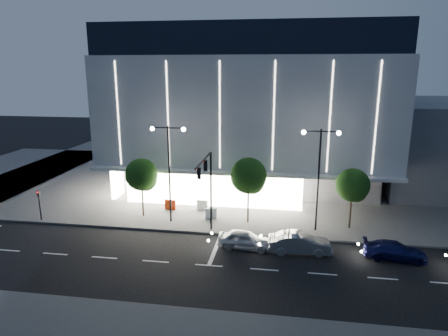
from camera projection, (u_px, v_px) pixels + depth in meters
name	position (u px, v px, depth m)	size (l,w,h in m)	color
ground	(187.00, 254.00, 30.51)	(160.00, 160.00, 0.00)	black
sidewalk_museum	(268.00, 175.00, 52.75)	(70.00, 40.00, 0.15)	#474747
museum	(253.00, 106.00, 49.18)	(30.00, 25.80, 18.00)	#4C4C51
annex_building	(442.00, 143.00, 48.43)	(16.00, 20.00, 10.00)	#4C4C51
traffic_mast	(208.00, 180.00, 32.34)	(0.33, 5.89, 7.07)	black
street_lamp_west	(169.00, 160.00, 35.25)	(3.16, 0.36, 9.00)	black
street_lamp_east	(319.00, 165.00, 33.32)	(3.16, 0.36, 9.00)	black
ped_signal_far	(39.00, 202.00, 36.59)	(0.22, 0.24, 3.00)	black
tree_left	(142.00, 176.00, 37.14)	(3.02, 3.02, 5.72)	black
tree_mid	(249.00, 178.00, 35.59)	(3.25, 3.25, 6.15)	black
tree_right	(353.00, 187.00, 34.36)	(2.91, 2.91, 5.51)	black
car_lead	(245.00, 240.00, 31.35)	(1.73, 4.29, 1.46)	#B1B3B9
car_second	(300.00, 243.00, 30.60)	(1.67, 4.79, 1.58)	#A4A7AC
car_third	(395.00, 251.00, 29.63)	(1.84, 4.52, 1.31)	#15174F
barrier_b	(202.00, 205.00, 39.50)	(1.10, 0.25, 1.00)	white
barrier_c	(170.00, 205.00, 39.59)	(1.10, 0.25, 1.00)	red
barrier_d	(211.00, 213.00, 37.28)	(1.10, 0.25, 1.00)	white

